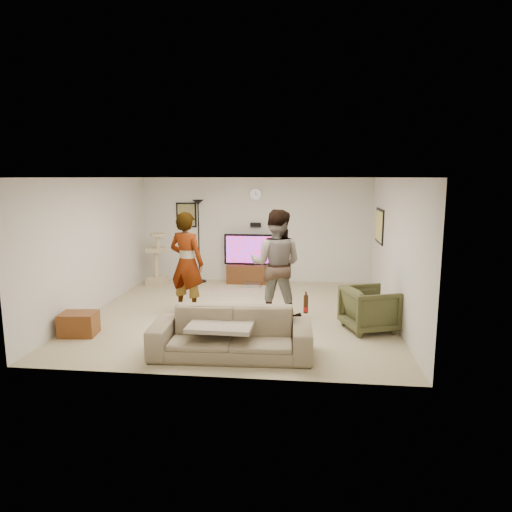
# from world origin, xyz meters

# --- Properties ---
(floor) EXTENTS (5.50, 5.50, 0.02)m
(floor) POSITION_xyz_m (0.00, 0.00, -0.01)
(floor) COLOR tan
(floor) RESTS_ON ground
(ceiling) EXTENTS (5.50, 5.50, 0.02)m
(ceiling) POSITION_xyz_m (0.00, 0.00, 2.51)
(ceiling) COLOR white
(ceiling) RESTS_ON wall_back
(wall_back) EXTENTS (5.50, 0.04, 2.50)m
(wall_back) POSITION_xyz_m (0.00, 2.75, 1.25)
(wall_back) COLOR silver
(wall_back) RESTS_ON floor
(wall_front) EXTENTS (5.50, 0.04, 2.50)m
(wall_front) POSITION_xyz_m (0.00, -2.75, 1.25)
(wall_front) COLOR silver
(wall_front) RESTS_ON floor
(wall_left) EXTENTS (0.04, 5.50, 2.50)m
(wall_left) POSITION_xyz_m (-2.75, 0.00, 1.25)
(wall_left) COLOR silver
(wall_left) RESTS_ON floor
(wall_right) EXTENTS (0.04, 5.50, 2.50)m
(wall_right) POSITION_xyz_m (2.75, 0.00, 1.25)
(wall_right) COLOR silver
(wall_right) RESTS_ON floor
(wall_clock) EXTENTS (0.26, 0.04, 0.26)m
(wall_clock) POSITION_xyz_m (0.00, 2.72, 2.10)
(wall_clock) COLOR white
(wall_clock) RESTS_ON wall_back
(wall_speaker) EXTENTS (0.25, 0.10, 0.10)m
(wall_speaker) POSITION_xyz_m (0.00, 2.69, 1.38)
(wall_speaker) COLOR black
(wall_speaker) RESTS_ON wall_back
(picture_back) EXTENTS (0.42, 0.03, 0.52)m
(picture_back) POSITION_xyz_m (-1.70, 2.73, 1.60)
(picture_back) COLOR olive
(picture_back) RESTS_ON wall_back
(picture_right) EXTENTS (0.03, 0.78, 0.62)m
(picture_right) POSITION_xyz_m (2.73, 1.60, 1.50)
(picture_right) COLOR #EED96C
(picture_right) RESTS_ON wall_right
(tv_stand) EXTENTS (1.08, 0.45, 0.45)m
(tv_stand) POSITION_xyz_m (-0.11, 2.50, 0.23)
(tv_stand) COLOR #432411
(tv_stand) RESTS_ON floor
(console_box) EXTENTS (0.40, 0.30, 0.07)m
(console_box) POSITION_xyz_m (-0.02, 2.11, 0.04)
(console_box) COLOR #B0B0B9
(console_box) RESTS_ON floor
(tv) EXTENTS (1.22, 0.08, 0.73)m
(tv) POSITION_xyz_m (-0.11, 2.50, 0.81)
(tv) COLOR black
(tv) RESTS_ON tv_stand
(tv_screen) EXTENTS (1.13, 0.01, 0.64)m
(tv_screen) POSITION_xyz_m (-0.11, 2.46, 0.81)
(tv_screen) COLOR #5627DA
(tv_screen) RESTS_ON tv
(floor_lamp) EXTENTS (0.32, 0.32, 1.98)m
(floor_lamp) POSITION_xyz_m (-1.34, 2.48, 0.99)
(floor_lamp) COLOR black
(floor_lamp) RESTS_ON floor
(cat_tree) EXTENTS (0.44, 0.44, 1.24)m
(cat_tree) POSITION_xyz_m (-2.27, 2.04, 0.62)
(cat_tree) COLOR tan
(cat_tree) RESTS_ON floor
(person_left) EXTENTS (0.80, 0.65, 1.89)m
(person_left) POSITION_xyz_m (-0.97, -0.06, 0.95)
(person_left) COLOR #ACACAC
(person_left) RESTS_ON floor
(person_right) EXTENTS (1.04, 0.86, 1.95)m
(person_right) POSITION_xyz_m (0.68, -0.17, 0.98)
(person_right) COLOR #315BA4
(person_right) RESTS_ON floor
(sofa) EXTENTS (2.29, 0.97, 0.66)m
(sofa) POSITION_xyz_m (0.17, -2.02, 0.33)
(sofa) COLOR #786C53
(sofa) RESTS_ON floor
(throw_blanket) EXTENTS (0.92, 0.73, 0.06)m
(throw_blanket) POSITION_xyz_m (0.03, -2.02, 0.45)
(throw_blanket) COLOR tan
(throw_blanket) RESTS_ON sofa
(beer_bottle) EXTENTS (0.06, 0.06, 0.25)m
(beer_bottle) POSITION_xyz_m (1.21, -2.02, 0.79)
(beer_bottle) COLOR #381B0B
(beer_bottle) RESTS_ON sofa
(armchair) EXTENTS (1.01, 0.99, 0.72)m
(armchair) POSITION_xyz_m (2.26, -0.70, 0.36)
(armchair) COLOR #424325
(armchair) RESTS_ON floor
(side_table) EXTENTS (0.60, 0.48, 0.37)m
(side_table) POSITION_xyz_m (-2.40, -1.45, 0.19)
(side_table) COLOR #5D3013
(side_table) RESTS_ON floor
(toy_ball) EXTENTS (0.09, 0.09, 0.09)m
(toy_ball) POSITION_xyz_m (-0.78, -0.41, 0.04)
(toy_ball) COLOR #11ADB1
(toy_ball) RESTS_ON floor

